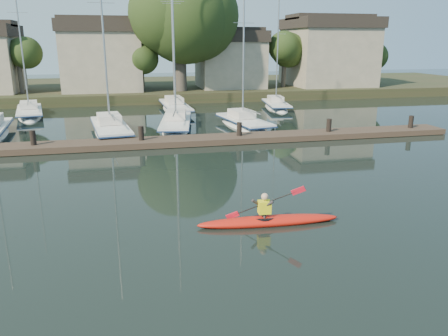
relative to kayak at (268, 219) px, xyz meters
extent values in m
plane|color=black|center=(-0.74, -1.25, -0.19)|extent=(160.00, 160.00, 0.00)
ellipsoid|color=red|center=(0.03, 0.00, -0.08)|extent=(4.94, 0.96, 0.37)
cylinder|color=black|center=(-0.13, 0.01, 0.04)|extent=(0.78, 0.78, 0.10)
imported|color=#2C272A|center=(-0.13, 0.01, 0.43)|extent=(0.28, 0.40, 1.06)
cube|color=yellow|center=(-0.13, 0.01, 0.44)|extent=(0.43, 0.33, 0.44)
sphere|color=tan|center=(-0.13, 0.01, 0.81)|extent=(0.24, 0.24, 0.24)
cube|color=#483729|center=(-0.74, 12.75, 0.01)|extent=(34.00, 2.00, 0.35)
cylinder|color=black|center=(-9.74, 12.75, 0.11)|extent=(0.32, 0.32, 1.80)
cylinder|color=black|center=(-3.74, 12.75, 0.11)|extent=(0.32, 0.32, 1.80)
cylinder|color=black|center=(2.26, 12.75, 0.11)|extent=(0.32, 0.32, 1.80)
cylinder|color=black|center=(8.26, 12.75, 0.11)|extent=(0.32, 0.32, 1.80)
cylinder|color=black|center=(14.26, 12.75, 0.11)|extent=(0.32, 0.32, 1.80)
ellipsoid|color=white|center=(-5.64, 17.01, -0.55)|extent=(3.36, 9.06, 1.98)
cube|color=white|center=(-5.64, 17.01, 0.38)|extent=(3.04, 7.47, 0.15)
cube|color=navy|center=(-5.64, 17.01, 0.30)|extent=(3.14, 7.66, 0.08)
cube|color=beige|center=(-5.71, 17.54, 0.77)|extent=(1.78, 2.65, 0.57)
cylinder|color=#9EA0A5|center=(-5.68, 17.27, 6.68)|extent=(0.12, 0.12, 12.49)
cylinder|color=#9EA0A5|center=(-5.46, 15.70, 1.21)|extent=(0.53, 3.34, 0.08)
cylinder|color=#9EA0A5|center=(-5.68, 17.27, 8.18)|extent=(1.65, 0.25, 0.03)
ellipsoid|color=white|center=(-1.10, 18.04, -0.54)|extent=(3.49, 9.18, 1.89)
cube|color=white|center=(-1.10, 18.04, 0.36)|extent=(3.14, 7.57, 0.14)
cube|color=navy|center=(-1.10, 18.04, 0.28)|extent=(3.24, 7.76, 0.08)
cube|color=beige|center=(-1.01, 18.57, 0.73)|extent=(1.78, 2.70, 0.55)
cylinder|color=#9EA0A5|center=(-1.05, 18.30, 6.88)|extent=(0.12, 0.12, 12.94)
cylinder|color=#9EA0A5|center=(-1.31, 16.71, 1.15)|extent=(0.62, 3.37, 0.08)
cylinder|color=#9EA0A5|center=(-1.05, 18.30, 8.43)|extent=(1.58, 0.28, 0.03)
ellipsoid|color=white|center=(3.83, 17.48, -0.53)|extent=(3.30, 8.06, 1.86)
cube|color=white|center=(3.83, 17.48, 0.35)|extent=(2.97, 6.65, 0.14)
cube|color=navy|center=(3.83, 17.48, 0.27)|extent=(3.08, 6.82, 0.08)
cube|color=beige|center=(3.76, 17.95, 0.71)|extent=(1.71, 2.38, 0.54)
cylinder|color=#9EA0A5|center=(3.79, 17.72, 5.78)|extent=(0.12, 0.12, 10.76)
cylinder|color=#9EA0A5|center=(4.02, 16.33, 1.13)|extent=(0.56, 2.95, 0.08)
cylinder|color=#9EA0A5|center=(3.79, 17.72, 7.07)|extent=(1.55, 0.28, 0.03)
ellipsoid|color=white|center=(-12.53, 26.18, -0.52)|extent=(3.54, 8.80, 1.81)
cube|color=white|center=(-12.53, 26.18, 0.33)|extent=(3.16, 7.26, 0.13)
cube|color=navy|center=(-12.53, 26.18, 0.26)|extent=(3.27, 7.45, 0.08)
cube|color=beige|center=(-12.63, 26.69, 0.69)|extent=(1.75, 2.61, 0.52)
cylinder|color=#9EA0A5|center=(-12.58, 26.44, 6.58)|extent=(0.11, 0.11, 12.39)
cylinder|color=#9EA0A5|center=(-12.30, 24.92, 1.10)|extent=(0.67, 3.22, 0.08)
cylinder|color=#9EA0A5|center=(-12.58, 26.44, 8.06)|extent=(1.50, 0.31, 0.03)
ellipsoid|color=white|center=(-0.21, 26.52, -0.54)|extent=(2.47, 9.96, 1.88)
cube|color=white|center=(-0.21, 26.52, 0.35)|extent=(2.30, 8.18, 0.14)
cube|color=navy|center=(-0.21, 26.52, 0.27)|extent=(2.39, 8.38, 0.08)
cube|color=beige|center=(-0.23, 27.11, 0.72)|extent=(1.49, 2.82, 0.54)
cylinder|color=#9EA0A5|center=(-0.22, 26.81, 7.32)|extent=(0.12, 0.12, 13.84)
cylinder|color=#9EA0A5|center=(-0.15, 25.04, 1.14)|extent=(0.23, 3.76, 0.08)
cylinder|color=#9EA0A5|center=(-0.22, 26.81, 8.98)|extent=(1.58, 0.09, 0.03)
ellipsoid|color=white|center=(9.24, 25.96, -0.51)|extent=(2.91, 7.41, 1.71)
cube|color=white|center=(9.24, 25.96, 0.31)|extent=(2.63, 6.12, 0.13)
cube|color=navy|center=(9.24, 25.96, 0.23)|extent=(2.72, 6.27, 0.07)
cube|color=beige|center=(9.30, 26.39, 0.64)|extent=(1.54, 2.18, 0.50)
cylinder|color=#9EA0A5|center=(9.27, 26.17, 5.31)|extent=(0.11, 0.11, 9.93)
cylinder|color=#9EA0A5|center=(9.08, 24.89, 1.03)|extent=(0.46, 2.73, 0.07)
cylinder|color=#9EA0A5|center=(9.27, 26.17, 6.50)|extent=(1.43, 0.23, 0.03)
cube|color=#232F17|center=(-0.74, 42.75, 0.31)|extent=(90.00, 24.00, 1.00)
cube|color=tan|center=(-6.74, 36.75, 3.81)|extent=(8.00, 8.00, 6.00)
cube|color=#29241E|center=(-6.74, 36.75, 7.41)|extent=(8.40, 8.40, 1.20)
cube|color=tan|center=(7.26, 36.75, 3.31)|extent=(7.00, 7.00, 5.00)
cube|color=#29241E|center=(7.26, 36.75, 6.41)|extent=(7.35, 7.35, 1.20)
cube|color=tan|center=(19.26, 36.75, 4.06)|extent=(9.00, 9.00, 6.50)
cube|color=#29241E|center=(19.26, 36.75, 7.91)|extent=(9.45, 9.45, 1.20)
cylinder|color=#49413A|center=(1.26, 33.75, 3.31)|extent=(1.20, 1.20, 5.00)
sphere|color=#1E3113|center=(1.26, 33.75, 8.31)|extent=(8.50, 8.50, 8.50)
cylinder|color=#49413A|center=(-14.74, 34.75, 2.31)|extent=(0.48, 0.48, 3.00)
sphere|color=#1E3113|center=(-14.74, 34.75, 4.81)|extent=(3.40, 3.40, 3.40)
cylinder|color=#49413A|center=(-2.74, 34.25, 2.21)|extent=(0.38, 0.38, 2.80)
sphere|color=#1E3113|center=(-2.74, 34.25, 4.41)|extent=(2.72, 2.72, 2.72)
cylinder|color=#49413A|center=(13.26, 35.25, 2.41)|extent=(0.50, 0.50, 3.20)
sphere|color=#1E3113|center=(13.26, 35.25, 5.06)|extent=(3.57, 3.57, 3.57)
cylinder|color=#49413A|center=(23.26, 33.75, 2.11)|extent=(0.41, 0.41, 2.60)
sphere|color=#1E3113|center=(23.26, 33.75, 4.26)|extent=(2.89, 2.89, 2.89)
camera|label=1|loc=(-4.41, -13.07, 5.75)|focal=35.00mm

